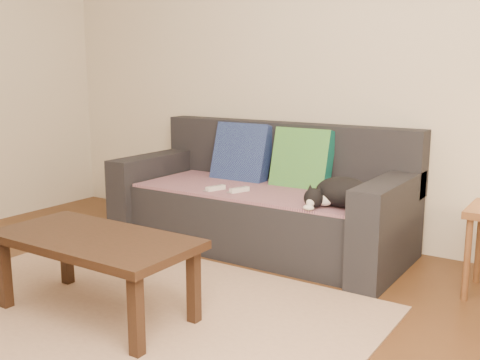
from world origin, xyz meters
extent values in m
plane|color=brown|center=(0.00, 0.00, 0.00)|extent=(4.50, 4.50, 0.00)
cube|color=beige|center=(0.00, 2.00, 1.30)|extent=(4.50, 0.04, 2.60)
cube|color=#232328|center=(0.00, 1.50, 0.21)|extent=(1.70, 0.78, 0.42)
cube|color=#232328|center=(0.00, 1.90, 0.65)|extent=(2.10, 0.18, 0.45)
cube|color=#232328|center=(-0.95, 1.50, 0.30)|extent=(0.20, 0.90, 0.60)
cube|color=#232328|center=(0.95, 1.50, 0.30)|extent=(0.20, 0.90, 0.60)
cube|color=#46274A|center=(0.00, 1.48, 0.43)|extent=(1.66, 0.74, 0.02)
cube|color=#12144F|center=(-0.29, 1.74, 0.63)|extent=(0.45, 0.24, 0.47)
cube|color=#0E5B51|center=(0.23, 1.74, 0.63)|extent=(0.43, 0.21, 0.45)
ellipsoid|color=black|center=(0.73, 1.31, 0.53)|extent=(0.39, 0.31, 0.18)
sphere|color=black|center=(0.59, 1.18, 0.50)|extent=(0.14, 0.14, 0.12)
sphere|color=white|center=(0.60, 1.13, 0.48)|extent=(0.06, 0.06, 0.05)
ellipsoid|color=black|center=(0.88, 1.24, 0.47)|extent=(0.14, 0.07, 0.04)
cube|color=white|center=(-0.20, 1.27, 0.46)|extent=(0.08, 0.15, 0.03)
cube|color=white|center=(-0.03, 1.31, 0.46)|extent=(0.08, 0.15, 0.03)
cylinder|color=brown|center=(1.46, 1.33, 0.23)|extent=(0.04, 0.04, 0.47)
cylinder|color=brown|center=(1.46, 1.65, 0.23)|extent=(0.04, 0.04, 0.47)
cube|color=tan|center=(0.00, 0.15, 0.01)|extent=(2.50, 1.80, 0.01)
cube|color=#321C13|center=(-0.09, 0.07, 0.41)|extent=(1.08, 0.54, 0.04)
cube|color=#321C13|center=(-0.57, -0.14, 0.19)|extent=(0.05, 0.05, 0.39)
cube|color=#321C13|center=(0.38, -0.14, 0.19)|extent=(0.05, 0.05, 0.39)
cube|color=#321C13|center=(-0.57, 0.27, 0.19)|extent=(0.05, 0.05, 0.39)
cube|color=#321C13|center=(0.38, 0.27, 0.19)|extent=(0.05, 0.05, 0.39)
camera|label=1|loc=(2.02, -1.81, 1.26)|focal=42.00mm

